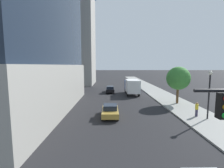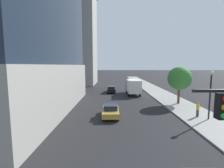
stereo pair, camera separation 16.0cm
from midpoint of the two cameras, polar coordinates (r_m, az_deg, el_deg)
The scene contains 8 objects.
sidewalk at distance 26.93m, azimuth 21.93°, elevation -6.64°, with size 5.02×120.00×0.15m, color gray.
construction_building at distance 54.91m, azimuth -13.43°, elevation 18.22°, with size 18.49×14.37×39.35m.
street_lamp at distance 20.38m, azimuth 30.96°, elevation -1.01°, with size 0.44×0.44×5.29m.
street_tree at distance 26.72m, azimuth 22.17°, elevation 1.87°, with size 3.55×3.55×5.69m.
car_black at distance 35.81m, azimuth -0.80°, elevation -1.89°, with size 1.81×4.39×1.49m.
car_gold at distance 19.23m, azimuth -0.89°, elevation -9.42°, with size 1.87×4.04×1.45m.
box_truck at distance 33.57m, azimuth 6.93°, elevation -0.70°, with size 2.48×6.50×3.13m.
pedestrian_yellow_shirt at distance 21.20m, azimuth 27.51°, elevation -7.87°, with size 0.34×0.34×1.67m.
Camera 1 is at (-2.00, -4.17, 6.03)m, focal length 25.91 mm.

